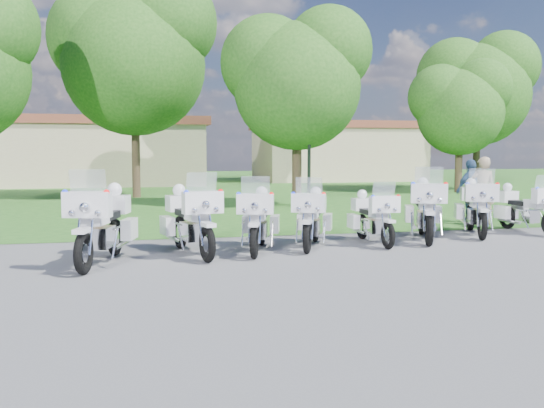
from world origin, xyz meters
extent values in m
plane|color=#5A595F|center=(0.00, 0.00, 0.00)|extent=(100.00, 100.00, 0.00)
cube|color=#255C1D|center=(0.00, 27.00, 0.00)|extent=(100.00, 48.00, 0.01)
torus|color=black|center=(-3.92, -0.81, 0.37)|extent=(0.32, 0.75, 0.74)
torus|color=black|center=(-3.47, 1.02, 0.37)|extent=(0.32, 0.75, 0.74)
cube|color=white|center=(-3.93, -0.83, 0.75)|extent=(0.31, 0.52, 0.08)
cube|color=white|center=(-3.86, -0.56, 1.16)|extent=(0.84, 0.45, 0.44)
cube|color=silver|center=(-3.85, -0.50, 1.55)|extent=(0.63, 0.28, 0.42)
sphere|color=red|center=(-3.53, -0.71, 1.37)|extent=(0.10, 0.10, 0.10)
sphere|color=#1426E5|center=(-4.22, -0.54, 1.37)|extent=(0.10, 0.10, 0.10)
cube|color=silver|center=(-3.69, 0.13, 0.50)|extent=(0.52, 0.69, 0.38)
cube|color=white|center=(-3.76, -0.13, 0.89)|extent=(0.48, 0.64, 0.24)
cube|color=black|center=(-3.61, 0.45, 0.86)|extent=(0.53, 0.76, 0.13)
cube|color=white|center=(-3.19, 0.78, 0.55)|extent=(0.33, 0.61, 0.40)
cube|color=white|center=(-3.83, 0.94, 0.55)|extent=(0.33, 0.61, 0.40)
cube|color=white|center=(-3.46, 1.05, 1.02)|extent=(0.62, 0.56, 0.35)
sphere|color=white|center=(-3.46, 1.05, 1.31)|extent=(0.29, 0.29, 0.29)
torus|color=black|center=(-1.77, -0.15, 0.35)|extent=(0.28, 0.72, 0.71)
torus|color=black|center=(-2.15, 1.60, 0.35)|extent=(0.28, 0.72, 0.71)
cube|color=white|center=(-1.77, -0.17, 0.72)|extent=(0.28, 0.49, 0.07)
cube|color=white|center=(-1.82, 0.09, 1.11)|extent=(0.79, 0.41, 0.42)
cube|color=silver|center=(-1.84, 0.15, 1.47)|extent=(0.60, 0.25, 0.40)
sphere|color=red|center=(-1.48, 0.10, 1.31)|extent=(0.09, 0.09, 0.09)
sphere|color=#1426E5|center=(-2.14, -0.04, 1.31)|extent=(0.09, 0.09, 0.09)
cube|color=silver|center=(-1.96, 0.75, 0.47)|extent=(0.47, 0.65, 0.36)
cube|color=white|center=(-1.91, 0.50, 0.84)|extent=(0.44, 0.61, 0.23)
cube|color=black|center=(-2.03, 1.06, 0.82)|extent=(0.49, 0.71, 0.13)
cube|color=white|center=(-1.81, 1.52, 0.53)|extent=(0.30, 0.58, 0.38)
cube|color=white|center=(-2.42, 1.38, 0.53)|extent=(0.30, 0.58, 0.38)
cube|color=white|center=(-2.15, 1.64, 0.97)|extent=(0.58, 0.52, 0.34)
sphere|color=white|center=(-2.15, 1.64, 1.24)|extent=(0.27, 0.27, 0.27)
torus|color=black|center=(-0.85, 0.02, 0.33)|extent=(0.31, 0.68, 0.67)
torus|color=black|center=(-0.36, 1.65, 0.33)|extent=(0.31, 0.68, 0.67)
cube|color=white|center=(-0.85, 0.00, 0.68)|extent=(0.30, 0.47, 0.07)
cube|color=white|center=(-0.78, 0.24, 1.05)|extent=(0.76, 0.43, 0.40)
cube|color=silver|center=(-0.77, 0.30, 1.39)|extent=(0.57, 0.27, 0.37)
sphere|color=red|center=(-0.49, 0.09, 1.24)|extent=(0.09, 0.09, 0.09)
sphere|color=#1426E5|center=(-1.11, 0.28, 1.24)|extent=(0.09, 0.09, 0.09)
cube|color=silver|center=(-0.60, 0.85, 0.45)|extent=(0.48, 0.63, 0.34)
cube|color=white|center=(-0.67, 0.62, 0.80)|extent=(0.45, 0.59, 0.22)
cube|color=black|center=(-0.52, 1.14, 0.78)|extent=(0.50, 0.69, 0.12)
cube|color=white|center=(-0.12, 1.42, 0.50)|extent=(0.32, 0.55, 0.36)
cube|color=white|center=(-0.69, 1.59, 0.50)|extent=(0.32, 0.55, 0.36)
cube|color=white|center=(-0.36, 1.67, 0.92)|extent=(0.57, 0.52, 0.32)
sphere|color=white|center=(-0.36, 1.67, 1.18)|extent=(0.26, 0.26, 0.26)
torus|color=black|center=(0.31, 0.37, 0.32)|extent=(0.36, 0.65, 0.65)
torus|color=black|center=(0.94, 1.89, 0.32)|extent=(0.36, 0.65, 0.65)
cube|color=white|center=(0.30, 0.35, 0.66)|extent=(0.32, 0.46, 0.07)
cube|color=white|center=(0.39, 0.58, 1.02)|extent=(0.73, 0.48, 0.39)
cube|color=silver|center=(0.42, 0.63, 1.35)|extent=(0.55, 0.32, 0.36)
sphere|color=red|center=(0.66, 0.40, 1.20)|extent=(0.09, 0.09, 0.09)
sphere|color=#1426E5|center=(0.09, 0.64, 1.20)|extent=(0.09, 0.09, 0.09)
cube|color=silver|center=(0.63, 1.15, 0.44)|extent=(0.51, 0.63, 0.33)
cube|color=white|center=(0.54, 0.93, 0.77)|extent=(0.48, 0.58, 0.21)
cube|color=black|center=(0.74, 1.42, 0.75)|extent=(0.53, 0.68, 0.12)
cube|color=white|center=(1.15, 1.64, 0.48)|extent=(0.35, 0.53, 0.35)
cube|color=white|center=(0.62, 1.87, 0.48)|extent=(0.35, 0.53, 0.35)
cube|color=white|center=(0.95, 1.92, 0.89)|extent=(0.58, 0.54, 0.31)
sphere|color=white|center=(0.95, 1.92, 1.14)|extent=(0.25, 0.25, 0.25)
torus|color=black|center=(2.13, 0.54, 0.29)|extent=(0.12, 0.60, 0.60)
torus|color=black|center=(2.14, 2.06, 0.29)|extent=(0.12, 0.60, 0.60)
cube|color=white|center=(2.13, 0.52, 0.61)|extent=(0.16, 0.39, 0.06)
cube|color=white|center=(2.13, 0.75, 0.94)|extent=(0.64, 0.22, 0.36)
cube|color=silver|center=(2.13, 0.80, 1.25)|extent=(0.50, 0.11, 0.34)
sphere|color=red|center=(2.42, 0.69, 1.11)|extent=(0.08, 0.08, 0.08)
sphere|color=#1426E5|center=(1.85, 0.70, 1.11)|extent=(0.08, 0.08, 0.08)
cube|color=silver|center=(2.14, 1.32, 0.40)|extent=(0.31, 0.50, 0.30)
cube|color=white|center=(2.14, 1.11, 0.71)|extent=(0.29, 0.47, 0.20)
cube|color=black|center=(2.14, 1.59, 0.70)|extent=(0.31, 0.56, 0.11)
cube|color=white|center=(2.41, 1.93, 0.45)|extent=(0.16, 0.47, 0.32)
cube|color=white|center=(1.87, 1.93, 0.45)|extent=(0.16, 0.47, 0.32)
cube|color=white|center=(2.14, 2.09, 0.82)|extent=(0.43, 0.36, 0.29)
sphere|color=white|center=(2.14, 2.09, 1.05)|extent=(0.23, 0.23, 0.23)
torus|color=black|center=(3.17, 0.71, 0.36)|extent=(0.40, 0.73, 0.73)
torus|color=black|center=(3.86, 2.43, 0.36)|extent=(0.40, 0.73, 0.73)
cube|color=white|center=(3.16, 0.69, 0.74)|extent=(0.36, 0.52, 0.08)
cube|color=white|center=(3.26, 0.94, 1.14)|extent=(0.82, 0.53, 0.43)
cube|color=silver|center=(3.28, 1.01, 1.52)|extent=(0.61, 0.35, 0.41)
sphere|color=red|center=(3.56, 0.75, 1.35)|extent=(0.10, 0.10, 0.10)
sphere|color=#1426E5|center=(2.91, 1.01, 1.35)|extent=(0.10, 0.10, 0.10)
cube|color=silver|center=(3.52, 1.59, 0.49)|extent=(0.57, 0.70, 0.37)
cube|color=white|center=(3.42, 1.35, 0.87)|extent=(0.53, 0.65, 0.24)
cube|color=black|center=(3.64, 1.89, 0.85)|extent=(0.59, 0.76, 0.13)
cube|color=white|center=(4.10, 2.15, 0.54)|extent=(0.39, 0.60, 0.39)
cube|color=white|center=(3.49, 2.40, 0.54)|extent=(0.39, 0.60, 0.39)
cube|color=white|center=(3.87, 2.46, 1.00)|extent=(0.65, 0.60, 0.35)
sphere|color=white|center=(3.87, 2.46, 1.28)|extent=(0.28, 0.28, 0.28)
torus|color=black|center=(4.79, 1.25, 0.34)|extent=(0.39, 0.70, 0.70)
torus|color=black|center=(5.46, 2.90, 0.34)|extent=(0.39, 0.70, 0.70)
cube|color=white|center=(4.79, 1.23, 0.71)|extent=(0.35, 0.50, 0.07)
cube|color=white|center=(4.88, 1.47, 1.10)|extent=(0.79, 0.52, 0.42)
cube|color=silver|center=(4.91, 1.53, 1.46)|extent=(0.59, 0.34, 0.39)
sphere|color=red|center=(5.17, 1.29, 1.30)|extent=(0.09, 0.09, 0.09)
sphere|color=#1426E5|center=(4.55, 1.54, 1.30)|extent=(0.09, 0.09, 0.09)
cube|color=silver|center=(5.14, 2.09, 0.47)|extent=(0.55, 0.68, 0.36)
cube|color=white|center=(5.04, 1.86, 0.84)|extent=(0.51, 0.63, 0.23)
cube|color=black|center=(5.26, 2.38, 0.82)|extent=(0.57, 0.73, 0.13)
cube|color=white|center=(5.70, 2.63, 0.52)|extent=(0.38, 0.57, 0.38)
cube|color=white|center=(5.11, 2.87, 0.52)|extent=(0.38, 0.57, 0.38)
cube|color=white|center=(5.48, 2.93, 0.96)|extent=(0.62, 0.58, 0.33)
sphere|color=white|center=(5.48, 2.93, 1.23)|extent=(0.27, 0.27, 0.27)
torus|color=black|center=(6.63, 3.02, 0.31)|extent=(0.17, 0.64, 0.63)
sphere|color=#1426E5|center=(6.44, 1.57, 1.16)|extent=(0.08, 0.08, 0.08)
cube|color=silver|center=(6.69, 2.24, 0.42)|extent=(0.36, 0.55, 0.32)
cube|color=white|center=(6.71, 2.02, 0.75)|extent=(0.34, 0.51, 0.21)
cube|color=black|center=(6.67, 2.53, 0.73)|extent=(0.36, 0.61, 0.11)
cube|color=white|center=(6.92, 2.90, 0.47)|extent=(0.21, 0.50, 0.34)
cube|color=white|center=(6.36, 2.86, 0.47)|extent=(0.21, 0.50, 0.34)
cube|color=white|center=(6.63, 3.05, 0.86)|extent=(0.48, 0.41, 0.30)
sphere|color=white|center=(6.63, 3.05, 1.11)|extent=(0.24, 0.24, 0.24)
cylinder|color=black|center=(3.17, 10.10, 2.13)|extent=(0.12, 0.12, 4.25)
sphere|color=white|center=(3.17, 10.10, 4.40)|extent=(0.44, 0.44, 0.44)
cylinder|color=#38281C|center=(-3.02, 16.41, 2.15)|extent=(0.36, 0.36, 4.31)
sphere|color=#1D5016|center=(-3.02, 16.41, 5.88)|extent=(6.27, 6.27, 6.27)
sphere|color=#1D5016|center=(-4.39, 16.90, 7.05)|extent=(4.70, 4.70, 4.70)
sphere|color=#1D5016|center=(-1.55, 16.02, 7.64)|extent=(4.31, 4.31, 4.31)
cylinder|color=#38281C|center=(2.94, 10.99, 1.65)|extent=(0.36, 0.36, 3.29)
sphere|color=#1D5016|center=(2.94, 10.99, 4.49)|extent=(4.79, 4.79, 4.79)
sphere|color=#1D5016|center=(1.90, 11.36, 5.39)|extent=(3.59, 3.59, 3.59)
sphere|color=#1D5016|center=(4.07, 10.69, 5.84)|extent=(3.29, 3.29, 3.29)
cylinder|color=#38281C|center=(12.77, 16.28, 1.46)|extent=(0.36, 0.36, 2.92)
sphere|color=#1D5016|center=(12.77, 16.28, 3.98)|extent=(4.25, 4.25, 4.25)
sphere|color=#1D5016|center=(11.84, 16.61, 4.78)|extent=(3.19, 3.19, 3.19)
sphere|color=#1D5016|center=(13.76, 16.02, 5.18)|extent=(2.92, 2.92, 2.92)
cylinder|color=#38281C|center=(14.85, 18.10, 1.85)|extent=(0.36, 0.36, 3.70)
sphere|color=#1D5016|center=(14.85, 18.10, 5.05)|extent=(5.38, 5.38, 5.38)
sphere|color=#1D5016|center=(13.68, 18.52, 6.05)|extent=(4.04, 4.04, 4.04)
sphere|color=#1D5016|center=(16.12, 17.77, 6.56)|extent=(3.70, 3.70, 3.70)
cube|color=tan|center=(-6.00, 28.00, 1.80)|extent=(14.00, 8.00, 3.60)
cube|color=brown|center=(-6.00, 28.00, 3.85)|extent=(14.56, 8.32, 0.50)
cube|color=tan|center=(11.00, 30.00, 1.80)|extent=(11.00, 7.00, 3.60)
cube|color=brown|center=(11.00, 30.00, 3.85)|extent=(11.44, 7.28, 0.50)
imported|color=tan|center=(6.41, 3.89, 0.95)|extent=(0.78, 0.61, 1.91)
imported|color=#375785|center=(6.44, 4.52, 0.91)|extent=(1.15, 0.69, 1.83)
camera|label=1|loc=(-3.05, -11.28, 2.07)|focal=40.00mm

